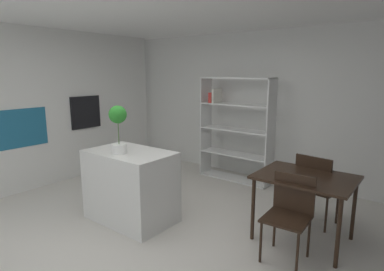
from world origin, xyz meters
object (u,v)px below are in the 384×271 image
open_bookshelf (234,127)px  dining_chair_far (315,184)px  dining_chair_near (290,209)px  built_in_oven (86,112)px  dining_table (305,183)px  kitchen_island (131,186)px  potted_plant_on_island (118,124)px

open_bookshelf → dining_chair_far: (1.75, -0.98, -0.41)m
dining_chair_far → dining_chair_near: (0.01, -0.88, -0.02)m
built_in_oven → dining_chair_far: built_in_oven is taller
open_bookshelf → dining_table: open_bookshelf is taller
kitchen_island → open_bookshelf: size_ratio=0.61×
built_in_oven → dining_table: size_ratio=0.58×
potted_plant_on_island → dining_chair_near: bearing=16.0°
open_bookshelf → dining_chair_near: size_ratio=2.09×
kitchen_island → potted_plant_on_island: size_ratio=1.87×
dining_chair_far → dining_table: bearing=99.4°
built_in_oven → potted_plant_on_island: potted_plant_on_island is taller
kitchen_island → open_bookshelf: bearing=84.3°
kitchen_island → dining_chair_near: size_ratio=1.28×
dining_chair_near → dining_chair_far: bearing=88.3°
open_bookshelf → dining_table: bearing=-38.8°
open_bookshelf → dining_table: 2.27m
built_in_oven → kitchen_island: 2.42m
dining_chair_near → built_in_oven: bearing=172.1°
kitchen_island → dining_table: size_ratio=1.07×
open_bookshelf → dining_chair_far: 2.04m
open_bookshelf → built_in_oven: bearing=-148.7°
potted_plant_on_island → dining_chair_near: (2.01, 0.58, -0.78)m
dining_chair_far → potted_plant_on_island: bearing=43.8°
open_bookshelf → dining_chair_far: open_bookshelf is taller
potted_plant_on_island → dining_chair_far: 2.58m
kitchen_island → potted_plant_on_island: (-0.02, -0.14, 0.84)m
kitchen_island → open_bookshelf: 2.35m
potted_plant_on_island → open_bookshelf: bearing=84.1°
open_bookshelf → kitchen_island: bearing=-95.7°
kitchen_island → dining_table: kitchen_island is taller
dining_chair_near → dining_table: bearing=87.2°
potted_plant_on_island → kitchen_island: bearing=80.9°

